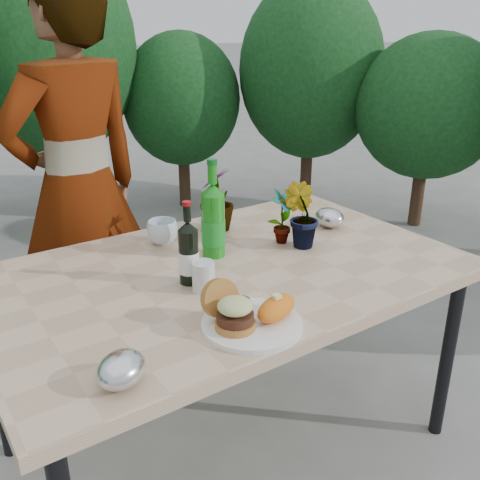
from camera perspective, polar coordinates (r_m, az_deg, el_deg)
ground at (r=2.25m, az=-1.23°, el=-20.63°), size 80.00×80.00×0.00m
patio_table at (r=1.85m, az=-1.40°, el=-4.63°), size 1.60×1.00×0.75m
shrub_hedge at (r=3.31m, az=-16.92°, el=15.09°), size 6.80×5.15×2.29m
dinner_plate at (r=1.48m, az=1.28°, el=-8.97°), size 0.28×0.28×0.01m
burger_stack at (r=1.44m, az=-0.94°, el=-7.48°), size 0.11×0.16×0.11m
sweet_potato at (r=1.49m, az=3.89°, el=-7.25°), size 0.17×0.12×0.06m
grilled_veg at (r=1.55m, az=-0.20°, el=-6.69°), size 0.08×0.05×0.03m
wine_bottle at (r=1.69m, az=-5.50°, el=-1.46°), size 0.07×0.07×0.27m
sparkling_water at (r=1.88m, az=-2.87°, el=1.99°), size 0.08×0.08×0.35m
plastic_cup at (r=1.66m, az=-3.92°, el=-3.90°), size 0.07×0.07×0.09m
seedling_left at (r=2.00m, az=4.51°, el=2.51°), size 0.13×0.11×0.21m
seedling_mid at (r=1.97m, az=6.52°, el=2.59°), size 0.15×0.16×0.24m
seedling_right at (r=2.13m, az=-2.50°, el=4.33°), size 0.20×0.20×0.25m
blue_bowl at (r=2.03m, az=-8.27°, el=0.84°), size 0.13×0.13×0.09m
foil_packet_left at (r=1.29m, az=-12.54°, el=-13.30°), size 0.17×0.16×0.08m
foil_packet_right at (r=2.21m, az=9.53°, el=2.37°), size 0.11×0.14×0.08m
person at (r=2.34m, az=-16.77°, el=5.04°), size 0.72×0.56×1.75m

